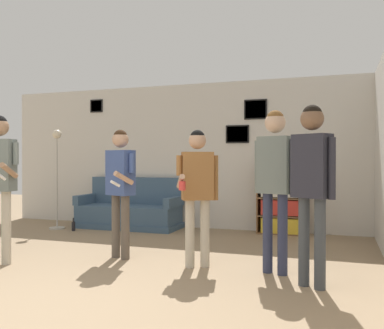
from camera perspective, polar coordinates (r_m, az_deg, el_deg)
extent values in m
plane|color=#937A5B|center=(3.97, -20.56, -17.94)|extent=(20.00, 20.00, 0.00)
cube|color=beige|center=(7.99, 1.57, 1.18)|extent=(8.30, 0.06, 2.70)
cube|color=black|center=(7.80, 6.07, 4.05)|extent=(0.43, 0.02, 0.32)
cube|color=gray|center=(7.79, 6.06, 4.05)|extent=(0.38, 0.01, 0.28)
cube|color=black|center=(7.77, 8.46, 7.28)|extent=(0.41, 0.02, 0.35)
cube|color=beige|center=(7.76, 8.46, 7.29)|extent=(0.36, 0.01, 0.31)
cube|color=black|center=(8.98, -12.63, 7.62)|extent=(0.28, 0.02, 0.26)
cube|color=gray|center=(8.98, -12.65, 7.63)|extent=(0.23, 0.01, 0.21)
cube|color=#3D5670|center=(8.16, -8.47, -8.00)|extent=(1.95, 0.80, 0.10)
cube|color=#3D5670|center=(8.13, -8.47, -6.54)|extent=(1.89, 0.74, 0.32)
cube|color=#3D5670|center=(8.38, -7.43, -3.46)|extent=(1.89, 0.14, 0.51)
cube|color=#3D5670|center=(8.56, -13.92, -4.51)|extent=(0.12, 0.74, 0.18)
cube|color=#3D5670|center=(7.73, -2.43, -5.04)|extent=(0.12, 0.74, 0.18)
cube|color=brown|center=(7.55, 8.83, -4.37)|extent=(0.02, 0.30, 1.23)
cube|color=brown|center=(7.45, 15.01, -4.45)|extent=(0.02, 0.30, 1.23)
cube|color=brown|center=(7.63, 12.03, -4.33)|extent=(0.84, 0.01, 1.23)
cube|color=brown|center=(7.56, 11.89, -8.97)|extent=(0.79, 0.30, 0.02)
cube|color=brown|center=(7.46, 11.90, 0.20)|extent=(0.79, 0.30, 0.02)
cube|color=brown|center=(7.52, 11.89, -6.75)|extent=(0.79, 0.30, 0.02)
cube|color=brown|center=(7.49, 11.90, -4.42)|extent=(0.79, 0.30, 0.02)
cube|color=brown|center=(7.47, 11.90, -2.07)|extent=(0.79, 0.30, 0.02)
cube|color=gold|center=(7.53, 11.88, -7.94)|extent=(0.68, 0.26, 0.25)
cube|color=red|center=(7.49, 11.89, -5.62)|extent=(0.68, 0.26, 0.25)
cube|color=beige|center=(7.47, 11.89, -3.27)|extent=(0.68, 0.26, 0.25)
cube|color=#338447|center=(7.45, 11.89, -0.91)|extent=(0.68, 0.26, 0.25)
cylinder|color=#ADA89E|center=(8.33, -17.55, -8.08)|extent=(0.28, 0.28, 0.03)
cylinder|color=#ADA89E|center=(8.25, -17.56, -2.33)|extent=(0.03, 0.03, 1.64)
sphere|color=beige|center=(8.26, -17.58, 3.89)|extent=(0.17, 0.17, 0.17)
cylinder|color=#B7AD99|center=(5.68, -23.52, -7.75)|extent=(0.11, 0.11, 0.89)
cylinder|color=slate|center=(5.56, -22.45, 1.37)|extent=(0.07, 0.07, 0.27)
cylinder|color=#997051|center=(5.43, -23.22, -0.74)|extent=(0.12, 0.33, 0.19)
cylinder|color=white|center=(5.31, -24.04, -1.51)|extent=(0.06, 0.15, 0.09)
cylinder|color=brown|center=(5.69, -10.12, -8.07)|extent=(0.11, 0.11, 0.81)
cylinder|color=brown|center=(5.56, -8.90, -8.28)|extent=(0.11, 0.11, 0.81)
cube|color=#384C84|center=(5.56, -9.52, -1.08)|extent=(0.41, 0.31, 0.58)
sphere|color=tan|center=(5.57, -9.53, 3.31)|extent=(0.21, 0.21, 0.21)
sphere|color=#382314|center=(5.57, -9.53, 3.69)|extent=(0.18, 0.18, 0.18)
cylinder|color=#384C84|center=(5.40, -8.02, 0.21)|extent=(0.07, 0.07, 0.24)
cylinder|color=tan|center=(5.31, -9.09, -1.79)|extent=(0.16, 0.30, 0.18)
cylinder|color=white|center=(5.23, -10.20, -2.52)|extent=(0.08, 0.14, 0.09)
cylinder|color=#384C84|center=(5.73, -10.94, -1.27)|extent=(0.07, 0.07, 0.54)
cylinder|color=#B7AD99|center=(5.08, -0.29, -9.20)|extent=(0.11, 0.11, 0.79)
cylinder|color=#B7AD99|center=(5.11, 1.73, -9.15)|extent=(0.11, 0.11, 0.79)
cube|color=#936033|center=(5.03, 0.72, -1.52)|extent=(0.41, 0.34, 0.56)
sphere|color=tan|center=(5.03, 0.73, 3.23)|extent=(0.21, 0.21, 0.21)
sphere|color=black|center=(5.03, 0.73, 3.64)|extent=(0.17, 0.17, 0.17)
cylinder|color=#936033|center=(5.07, 3.12, -1.77)|extent=(0.07, 0.07, 0.53)
cylinder|color=#936033|center=(4.99, -1.71, -0.13)|extent=(0.07, 0.07, 0.24)
cylinder|color=tan|center=(4.87, -1.52, -2.28)|extent=(0.19, 0.29, 0.18)
cylinder|color=red|center=(4.74, -1.32, -2.86)|extent=(0.08, 0.08, 0.10)
cylinder|color=#2D334C|center=(4.92, 10.05, -8.95)|extent=(0.11, 0.11, 0.89)
cylinder|color=#2D334C|center=(4.85, 11.98, -9.11)|extent=(0.11, 0.11, 0.89)
cube|color=slate|center=(4.82, 11.02, -0.06)|extent=(0.40, 0.30, 0.63)
sphere|color=#D1A889|center=(4.84, 11.03, 5.50)|extent=(0.23, 0.23, 0.23)
sphere|color=brown|center=(4.84, 11.03, 5.97)|extent=(0.20, 0.20, 0.20)
cylinder|color=slate|center=(4.73, 13.37, -0.33)|extent=(0.07, 0.07, 0.59)
cylinder|color=slate|center=(4.92, 8.76, -0.29)|extent=(0.07, 0.07, 0.59)
cylinder|color=#3D4247|center=(4.50, 14.69, -9.89)|extent=(0.11, 0.11, 0.89)
cylinder|color=#3D4247|center=(4.40, 16.69, -10.11)|extent=(0.11, 0.11, 0.89)
cube|color=#282833|center=(4.38, 15.71, -0.19)|extent=(0.41, 0.35, 0.63)
sphere|color=brown|center=(4.40, 15.72, 5.90)|extent=(0.23, 0.23, 0.23)
sphere|color=black|center=(4.40, 15.72, 6.42)|extent=(0.19, 0.19, 0.19)
cylinder|color=#282833|center=(4.27, 18.16, -0.50)|extent=(0.07, 0.07, 0.59)
cylinder|color=#282833|center=(4.49, 13.37, -0.44)|extent=(0.07, 0.07, 0.59)
cylinder|color=black|center=(8.01, -15.53, -7.94)|extent=(0.07, 0.07, 0.16)
cylinder|color=black|center=(7.99, -15.53, -7.11)|extent=(0.03, 0.03, 0.07)
cylinder|color=yellow|center=(7.44, 13.48, 0.66)|extent=(0.07, 0.07, 0.10)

